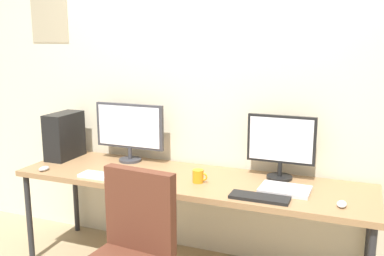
% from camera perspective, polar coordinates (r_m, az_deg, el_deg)
% --- Properties ---
extents(wall_back, '(4.93, 0.11, 2.60)m').
position_cam_1_polar(wall_back, '(3.36, 2.32, 4.72)').
color(wall_back, beige).
rests_on(wall_back, ground_plane).
extents(desk, '(2.53, 0.68, 0.74)m').
position_cam_1_polar(desk, '(3.11, -0.34, -7.35)').
color(desk, '#936D47').
rests_on(desk, ground_plane).
extents(monitor_left, '(0.59, 0.18, 0.47)m').
position_cam_1_polar(monitor_left, '(3.47, -8.24, -0.14)').
color(monitor_left, '#38383D').
rests_on(monitor_left, desk).
extents(monitor_right, '(0.47, 0.18, 0.45)m').
position_cam_1_polar(monitor_right, '(3.07, 11.63, -2.04)').
color(monitor_right, black).
rests_on(monitor_right, desk).
extents(pc_tower, '(0.17, 0.34, 0.38)m').
position_cam_1_polar(pc_tower, '(3.70, -16.45, -0.97)').
color(pc_tower, black).
rests_on(pc_tower, desk).
extents(keyboard_left, '(0.37, 0.13, 0.02)m').
position_cam_1_polar(keyboard_left, '(3.15, -11.49, -6.26)').
color(keyboard_left, silver).
rests_on(keyboard_left, desk).
extents(keyboard_right, '(0.37, 0.13, 0.02)m').
position_cam_1_polar(keyboard_right, '(2.73, 8.89, -9.03)').
color(keyboard_right, black).
rests_on(keyboard_right, desk).
extents(mouse_left_side, '(0.06, 0.10, 0.03)m').
position_cam_1_polar(mouse_left_side, '(3.43, -18.91, -5.07)').
color(mouse_left_side, silver).
rests_on(mouse_left_side, desk).
extents(mouse_right_side, '(0.06, 0.10, 0.03)m').
position_cam_1_polar(mouse_right_side, '(2.73, 19.11, -9.44)').
color(mouse_right_side, silver).
rests_on(mouse_right_side, desk).
extents(laptop_closed, '(0.33, 0.23, 0.02)m').
position_cam_1_polar(laptop_closed, '(2.89, 12.15, -7.92)').
color(laptop_closed, silver).
rests_on(laptop_closed, desk).
extents(coffee_mug, '(0.11, 0.08, 0.09)m').
position_cam_1_polar(coffee_mug, '(2.98, 0.85, -6.36)').
color(coffee_mug, orange).
rests_on(coffee_mug, desk).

